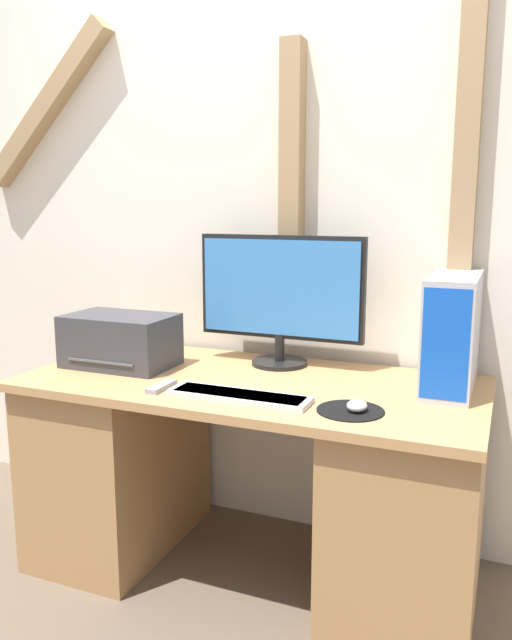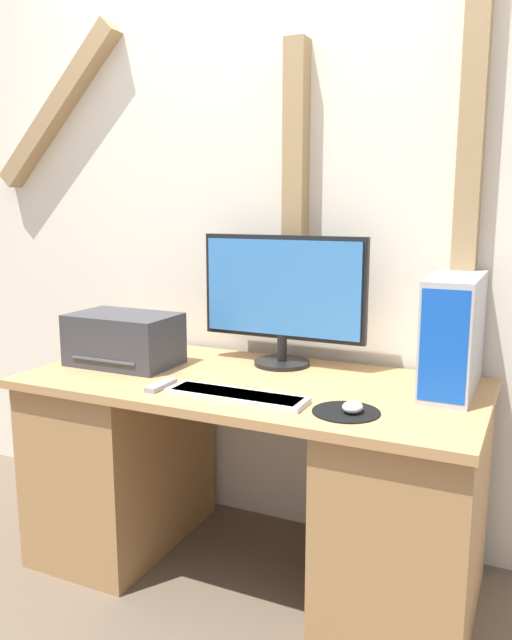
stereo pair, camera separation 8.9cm
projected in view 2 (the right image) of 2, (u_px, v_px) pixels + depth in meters
ground_plane at (200, 631)px, 1.95m from camera, size 12.00×12.00×0.00m
wall_back at (297, 194)px, 2.41m from camera, size 6.40×0.13×2.70m
desk at (251, 474)px, 2.21m from camera, size 1.57×0.74×0.72m
monitor at (283, 293)px, 2.30m from camera, size 0.64×0.21×0.49m
keyboard at (236, 395)px, 1.94m from camera, size 0.46×0.12×0.02m
mousepad at (346, 412)px, 1.81m from camera, size 0.20×0.20×0.00m
mouse at (353, 407)px, 1.80m from camera, size 0.06×0.07×0.03m
computer_tower at (453, 334)px, 2.00m from camera, size 0.15×0.43×0.37m
printer at (124, 339)px, 2.34m from camera, size 0.39×0.26×0.19m
remote_control at (161, 385)px, 2.05m from camera, size 0.04×0.14×0.02m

